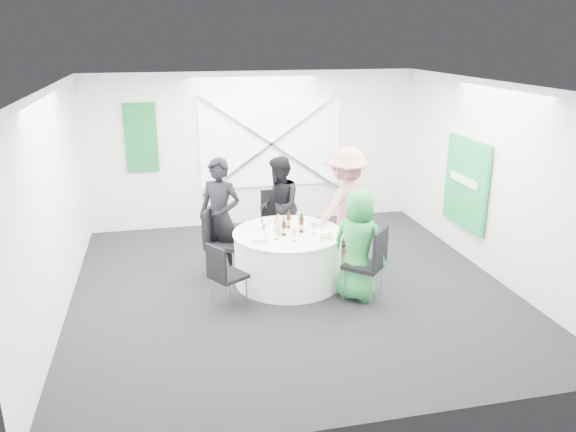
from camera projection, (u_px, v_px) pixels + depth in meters
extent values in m
plane|color=black|center=(291.00, 287.00, 7.96)|extent=(6.00, 6.00, 0.00)
plane|color=white|center=(291.00, 86.00, 7.09)|extent=(6.00, 6.00, 0.00)
plane|color=silver|center=(254.00, 149.00, 10.31)|extent=(6.00, 0.00, 6.00)
plane|color=silver|center=(371.00, 286.00, 4.74)|extent=(6.00, 0.00, 6.00)
plane|color=silver|center=(54.00, 207.00, 6.90)|extent=(0.00, 6.00, 6.00)
plane|color=silver|center=(492.00, 180.00, 8.15)|extent=(0.00, 6.00, 6.00)
cube|color=white|center=(271.00, 144.00, 10.30)|extent=(2.60, 0.03, 1.60)
cube|color=silver|center=(271.00, 144.00, 10.26)|extent=(2.63, 0.05, 1.84)
cube|color=silver|center=(271.00, 144.00, 10.26)|extent=(2.63, 0.05, 1.84)
cube|color=#146632|center=(141.00, 138.00, 9.75)|extent=(0.55, 0.04, 1.20)
cube|color=green|center=(466.00, 183.00, 8.76)|extent=(0.05, 1.20, 1.40)
cylinder|color=white|center=(288.00, 258.00, 8.03)|extent=(1.52, 1.52, 0.74)
cylinder|color=white|center=(288.00, 233.00, 7.91)|extent=(1.56, 1.56, 0.02)
cube|color=black|center=(276.00, 225.00, 9.02)|extent=(0.49, 0.49, 0.06)
cube|color=black|center=(274.00, 204.00, 9.14)|extent=(0.45, 0.07, 0.50)
cylinder|color=silver|center=(286.00, 235.00, 9.31)|extent=(0.02, 0.02, 0.48)
cylinder|color=silver|center=(263.00, 237.00, 9.25)|extent=(0.02, 0.02, 0.48)
cylinder|color=silver|center=(290.00, 243.00, 8.96)|extent=(0.02, 0.02, 0.48)
cylinder|color=silver|center=(267.00, 245.00, 8.90)|extent=(0.02, 0.02, 0.48)
cube|color=black|center=(224.00, 245.00, 8.17)|extent=(0.62, 0.62, 0.06)
cube|color=black|center=(209.00, 226.00, 8.12)|extent=(0.22, 0.42, 0.50)
cylinder|color=silver|center=(216.00, 255.00, 8.46)|extent=(0.02, 0.02, 0.48)
cylinder|color=silver|center=(208.00, 265.00, 8.11)|extent=(0.02, 0.02, 0.48)
cylinder|color=silver|center=(240.00, 257.00, 8.39)|extent=(0.02, 0.02, 0.48)
cylinder|color=silver|center=(233.00, 267.00, 8.04)|extent=(0.02, 0.02, 0.48)
cube|color=black|center=(339.00, 241.00, 8.55)|extent=(0.50, 0.50, 0.05)
cube|color=black|center=(348.00, 225.00, 8.58)|extent=(0.18, 0.35, 0.41)
cylinder|color=silver|center=(353.00, 255.00, 8.58)|extent=(0.02, 0.02, 0.39)
cylinder|color=silver|center=(339.00, 249.00, 8.82)|extent=(0.02, 0.02, 0.39)
cylinder|color=silver|center=(337.00, 260.00, 8.41)|extent=(0.02, 0.02, 0.39)
cylinder|color=silver|center=(324.00, 254.00, 8.65)|extent=(0.02, 0.02, 0.39)
cube|color=black|center=(363.00, 265.00, 7.45)|extent=(0.66, 0.66, 0.06)
cube|color=black|center=(380.00, 248.00, 7.25)|extent=(0.33, 0.36, 0.50)
cylinder|color=silver|center=(371.00, 291.00, 7.28)|extent=(0.02, 0.02, 0.48)
cylinder|color=silver|center=(381.00, 281.00, 7.59)|extent=(0.02, 0.02, 0.48)
cylinder|color=silver|center=(344.00, 285.00, 7.46)|extent=(0.02, 0.02, 0.48)
cylinder|color=silver|center=(355.00, 275.00, 7.77)|extent=(0.02, 0.02, 0.48)
cube|color=black|center=(229.00, 276.00, 7.28)|extent=(0.56, 0.56, 0.05)
cube|color=black|center=(216.00, 263.00, 7.08)|extent=(0.24, 0.35, 0.43)
cylinder|color=silver|center=(212.00, 292.00, 7.35)|extent=(0.02, 0.02, 0.41)
cylinder|color=silver|center=(227.00, 300.00, 7.13)|extent=(0.02, 0.02, 0.41)
cylinder|color=silver|center=(231.00, 284.00, 7.57)|extent=(0.02, 0.02, 0.41)
cylinder|color=silver|center=(247.00, 292.00, 7.35)|extent=(0.02, 0.02, 0.41)
imported|color=black|center=(220.00, 217.00, 8.17)|extent=(0.76, 0.69, 1.75)
imported|color=black|center=(279.00, 206.00, 8.96)|extent=(0.50, 0.82, 1.60)
imported|color=tan|center=(346.00, 207.00, 8.52)|extent=(1.31, 1.01, 1.84)
imported|color=green|center=(358.00, 245.00, 7.42)|extent=(0.88, 0.85, 1.52)
cylinder|color=silver|center=(278.00, 219.00, 8.46)|extent=(0.29, 0.29, 0.01)
cylinder|color=silver|center=(253.00, 228.00, 8.05)|extent=(0.26, 0.26, 0.01)
cylinder|color=silver|center=(317.00, 225.00, 8.18)|extent=(0.29, 0.29, 0.01)
cylinder|color=#88AB5C|center=(317.00, 224.00, 8.17)|extent=(0.19, 0.19, 0.02)
cylinder|color=silver|center=(326.00, 237.00, 7.68)|extent=(0.25, 0.25, 0.01)
cylinder|color=#88AB5C|center=(326.00, 236.00, 7.68)|extent=(0.16, 0.16, 0.02)
cylinder|color=silver|center=(260.00, 240.00, 7.57)|extent=(0.27, 0.27, 0.01)
cube|color=white|center=(260.00, 239.00, 7.52)|extent=(0.19, 0.15, 0.05)
cylinder|color=#3B1D0A|center=(277.00, 225.00, 7.92)|extent=(0.06, 0.06, 0.20)
cylinder|color=#3B1D0A|center=(277.00, 216.00, 7.88)|extent=(0.02, 0.02, 0.06)
cylinder|color=tan|center=(277.00, 226.00, 7.92)|extent=(0.06, 0.06, 0.07)
cylinder|color=#3B1D0A|center=(289.00, 221.00, 8.04)|extent=(0.06, 0.06, 0.21)
cylinder|color=#3B1D0A|center=(289.00, 212.00, 8.00)|extent=(0.02, 0.02, 0.06)
cylinder|color=tan|center=(289.00, 222.00, 8.05)|extent=(0.06, 0.06, 0.07)
cylinder|color=#3B1D0A|center=(301.00, 225.00, 7.86)|extent=(0.06, 0.06, 0.21)
cylinder|color=#3B1D0A|center=(301.00, 216.00, 7.82)|extent=(0.02, 0.02, 0.06)
cylinder|color=tan|center=(301.00, 227.00, 7.87)|extent=(0.06, 0.06, 0.07)
cylinder|color=#3B1D0A|center=(284.00, 229.00, 7.75)|extent=(0.06, 0.06, 0.19)
cylinder|color=#3B1D0A|center=(284.00, 220.00, 7.71)|extent=(0.02, 0.02, 0.06)
cylinder|color=tan|center=(284.00, 230.00, 7.76)|extent=(0.06, 0.06, 0.07)
cylinder|color=green|center=(301.00, 222.00, 7.93)|extent=(0.08, 0.08, 0.27)
cylinder|color=green|center=(301.00, 211.00, 7.88)|extent=(0.03, 0.03, 0.06)
cylinder|color=tan|center=(301.00, 223.00, 7.94)|extent=(0.08, 0.08, 0.09)
cylinder|color=silver|center=(278.00, 227.00, 7.74)|extent=(0.08, 0.08, 0.25)
cylinder|color=silver|center=(278.00, 217.00, 7.69)|extent=(0.03, 0.03, 0.06)
cylinder|color=tan|center=(278.00, 229.00, 7.74)|extent=(0.08, 0.08, 0.09)
cylinder|color=white|center=(295.00, 241.00, 7.58)|extent=(0.06, 0.06, 0.00)
cylinder|color=white|center=(295.00, 237.00, 7.56)|extent=(0.01, 0.01, 0.10)
cone|color=white|center=(295.00, 232.00, 7.54)|extent=(0.07, 0.07, 0.08)
cylinder|color=white|center=(314.00, 234.00, 7.84)|extent=(0.06, 0.06, 0.00)
cylinder|color=white|center=(314.00, 230.00, 7.82)|extent=(0.01, 0.01, 0.10)
cone|color=white|center=(314.00, 225.00, 7.80)|extent=(0.07, 0.07, 0.08)
cylinder|color=white|center=(262.00, 229.00, 8.02)|extent=(0.06, 0.06, 0.00)
cylinder|color=white|center=(262.00, 226.00, 8.01)|extent=(0.01, 0.01, 0.10)
cone|color=white|center=(262.00, 221.00, 7.98)|extent=(0.07, 0.07, 0.08)
cylinder|color=white|center=(264.00, 236.00, 7.77)|extent=(0.06, 0.06, 0.00)
cylinder|color=white|center=(264.00, 232.00, 7.75)|extent=(0.01, 0.01, 0.10)
cone|color=white|center=(264.00, 227.00, 7.73)|extent=(0.07, 0.07, 0.08)
cylinder|color=white|center=(277.00, 239.00, 7.63)|extent=(0.06, 0.06, 0.00)
cylinder|color=white|center=(277.00, 236.00, 7.61)|extent=(0.01, 0.01, 0.10)
cone|color=white|center=(276.00, 231.00, 7.59)|extent=(0.07, 0.07, 0.08)
cube|color=silver|center=(290.00, 219.00, 8.46)|extent=(0.15, 0.02, 0.01)
cube|color=silver|center=(270.00, 220.00, 8.39)|extent=(0.15, 0.02, 0.01)
cube|color=silver|center=(323.00, 226.00, 8.16)|extent=(0.09, 0.14, 0.01)
cube|color=silver|center=(304.00, 220.00, 8.40)|extent=(0.10, 0.13, 0.01)
cube|color=silver|center=(256.00, 224.00, 8.23)|extent=(0.09, 0.14, 0.01)
cube|color=silver|center=(247.00, 232.00, 7.89)|extent=(0.08, 0.14, 0.01)
cube|color=silver|center=(320.00, 241.00, 7.55)|extent=(0.10, 0.13, 0.01)
cube|color=silver|center=(329.00, 233.00, 7.86)|extent=(0.10, 0.13, 0.01)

